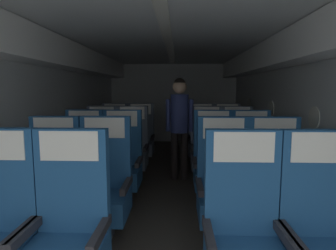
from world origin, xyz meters
name	(u,v)px	position (x,y,z in m)	size (l,w,h in m)	color
ground	(168,188)	(0.00, 3.74, -0.01)	(3.66, 7.89, 0.02)	#3D3833
fuselage_shell	(169,79)	(0.00, 4.00, 1.58)	(3.54, 7.54, 2.17)	silver
seat_a_left_aisle	(68,234)	(-0.58, 1.47, 0.48)	(0.52, 0.50, 1.17)	#38383D
seat_a_right_aisle	(323,239)	(1.08, 1.48, 0.48)	(0.52, 0.50, 1.17)	#38383D
seat_a_right_window	(244,237)	(0.57, 1.47, 0.48)	(0.52, 0.50, 1.17)	#38383D
seat_b_left_window	(52,188)	(-1.08, 2.35, 0.48)	(0.52, 0.50, 1.17)	#38383D
seat_b_left_aisle	(104,188)	(-0.58, 2.37, 0.48)	(0.52, 0.50, 1.17)	#38383D
seat_b_right_aisle	(275,190)	(1.07, 2.37, 0.48)	(0.52, 0.50, 1.17)	#38383D
seat_b_right_window	(224,189)	(0.58, 2.37, 0.48)	(0.52, 0.50, 1.17)	#38383D
seat_c_left_window	(83,163)	(-1.08, 3.26, 0.48)	(0.52, 0.50, 1.17)	#38383D
seat_c_left_aisle	(122,164)	(-0.58, 3.26, 0.48)	(0.52, 0.50, 1.17)	#38383D
seat_c_right_aisle	(251,165)	(1.07, 3.25, 0.48)	(0.52, 0.50, 1.17)	#38383D
seat_c_right_window	(213,165)	(0.59, 3.26, 0.48)	(0.52, 0.50, 1.17)	#38383D
seat_d_left_window	(101,149)	(-1.08, 4.14, 0.48)	(0.52, 0.50, 1.17)	#38383D
seat_d_left_aisle	(132,149)	(-0.59, 4.13, 0.48)	(0.52, 0.50, 1.17)	#38383D
seat_d_right_aisle	(237,150)	(1.07, 4.13, 0.48)	(0.52, 0.50, 1.17)	#38383D
seat_d_right_window	(207,150)	(0.59, 4.15, 0.48)	(0.52, 0.50, 1.17)	#38383D
seat_e_left_window	(114,140)	(-1.07, 5.02, 0.48)	(0.52, 0.50, 1.17)	#38383D
seat_e_left_aisle	(140,139)	(-0.58, 5.05, 0.48)	(0.52, 0.50, 1.17)	#38383D
seat_e_right_aisle	(227,140)	(1.07, 5.03, 0.48)	(0.52, 0.50, 1.17)	#38383D
seat_e_right_window	(201,140)	(0.57, 5.04, 0.48)	(0.52, 0.50, 1.17)	#38383D
flight_attendant	(180,118)	(0.16, 4.16, 0.99)	(0.43, 0.28, 1.61)	black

